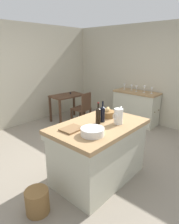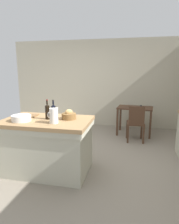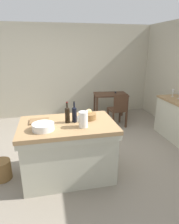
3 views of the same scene
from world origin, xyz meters
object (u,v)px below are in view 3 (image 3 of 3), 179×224
bread_basket (89,116)px  cutting_board (40,121)px  pitcher (83,119)px  wine_bottle_amber (67,114)px  writing_desk (110,98)px  side_cabinet (179,120)px  wine_glass_far_right (173,92)px  wine_bottle_dark (74,114)px  island_table (68,148)px  wash_bowl (43,127)px  wooden_chair (118,109)px  wicker_hamper (2,170)px

bread_basket → cutting_board: (-0.76, 0.04, -0.05)m
pitcher → wine_bottle_amber: size_ratio=0.83×
writing_desk → wine_bottle_amber: bearing=-122.1°
side_cabinet → pitcher: 2.60m
wine_glass_far_right → cutting_board: bearing=-160.7°
wine_bottle_amber → wine_bottle_dark: bearing=1.2°
island_table → wine_glass_far_right: size_ratio=8.91×
wine_bottle_dark → wine_glass_far_right: (2.48, 1.17, -0.04)m
wash_bowl → wine_bottle_amber: size_ratio=0.93×
wash_bowl → cutting_board: (-0.06, 0.32, -0.04)m
writing_desk → wine_bottle_amber: size_ratio=2.92×
wash_bowl → bread_basket: 0.75m
cutting_board → wine_bottle_dark: wine_bottle_dark is taller
wash_bowl → side_cabinet: bearing=18.3°
side_cabinet → wooden_chair: wooden_chair is taller
wine_glass_far_right → side_cabinet: bearing=-95.9°
island_table → writing_desk: size_ratio=1.50×
pitcher → cutting_board: 0.71m
pitcher → wine_bottle_dark: wine_bottle_dark is taller
bread_basket → wooden_chair: bearing=55.7°
side_cabinet → wash_bowl: (-2.90, -0.96, 0.51)m
cutting_board → wicker_hamper: 0.99m
side_cabinet → wine_bottle_dark: (-2.43, -0.76, 0.59)m
pitcher → bread_basket: 0.33m
island_table → cutting_board: (-0.41, 0.14, 0.43)m
pitcher → wine_bottle_dark: 0.24m
bread_basket → wine_bottle_dark: (-0.23, -0.08, 0.07)m
wash_bowl → cutting_board: wash_bowl is taller
pitcher → cutting_board: size_ratio=0.93×
island_table → side_cabinet: bearing=17.1°
bread_basket → cutting_board: 0.76m
wine_glass_far_right → writing_desk: bearing=135.7°
side_cabinet → wine_glass_far_right: (0.04, 0.41, 0.55)m
writing_desk → wooden_chair: wooden_chair is taller
island_table → wooden_chair: (1.47, 1.74, -0.01)m
wooden_chair → wash_bowl: size_ratio=2.93×
wash_bowl → cutting_board: 0.33m
wash_bowl → cutting_board: size_ratio=1.04×
pitcher → bread_basket: (0.14, 0.30, -0.06)m
wooden_chair → side_cabinet: bearing=-41.5°
cutting_board → wicker_hamper: cutting_board is taller
bread_basket → wine_glass_far_right: (2.24, 1.09, 0.03)m
writing_desk → wine_bottle_amber: 2.73m
side_cabinet → wine_glass_far_right: 0.69m
side_cabinet → wine_bottle_amber: 2.72m
cutting_board → wine_glass_far_right: size_ratio=1.82×
pitcher → cutting_board: pitcher is taller
writing_desk → wine_glass_far_right: bearing=-44.3°
wine_bottle_dark → wicker_hamper: wine_bottle_dark is taller
cutting_board → wine_bottle_dark: 0.55m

